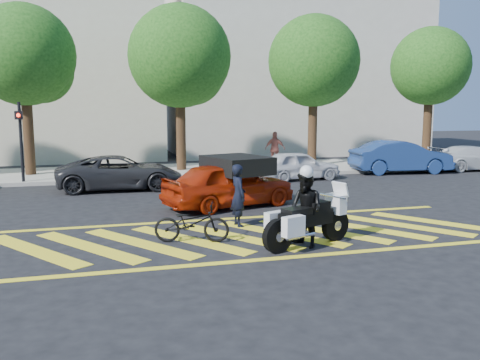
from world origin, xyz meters
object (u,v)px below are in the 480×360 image
object	(u,v)px
police_motorcycle	(307,221)
parked_mid_right	(298,165)
officer_bike	(238,195)
parked_far_right	(473,158)
officer_moto	(306,210)
parked_right	(401,157)
red_convertible	(229,184)
bicycle	(192,223)
parked_mid_left	(120,172)

from	to	relation	value
police_motorcycle	parked_mid_right	xyz separation A→B (m)	(3.68, 9.68, 0.02)
officer_bike	parked_far_right	distance (m)	16.13
officer_moto	parked_right	bearing A→B (deg)	118.65
parked_far_right	police_motorcycle	bearing A→B (deg)	133.85
red_convertible	officer_bike	bearing A→B (deg)	153.86
bicycle	parked_mid_left	xyz separation A→B (m)	(-1.24, 8.01, 0.19)
officer_moto	parked_mid_right	bearing A→B (deg)	138.66
officer_moto	parked_mid_left	size ratio (longest dim) A/B	0.36
bicycle	parked_far_right	distance (m)	17.97
police_motorcycle	red_convertible	xyz separation A→B (m)	(-0.53, 4.75, 0.12)
police_motorcycle	parked_right	xyz separation A→B (m)	(9.03, 10.45, 0.17)
officer_bike	red_convertible	size ratio (longest dim) A/B	0.39
officer_moto	parked_far_right	world-z (taller)	officer_moto
police_motorcycle	parked_mid_left	bearing A→B (deg)	91.10
police_motorcycle	parked_mid_right	world-z (taller)	parked_mid_right
police_motorcycle	parked_mid_right	distance (m)	10.35
police_motorcycle	bicycle	bearing A→B (deg)	135.54
police_motorcycle	parked_right	bearing A→B (deg)	28.75
officer_bike	police_motorcycle	distance (m)	2.45
officer_moto	parked_mid_right	xyz separation A→B (m)	(3.70, 9.66, -0.22)
parked_mid_right	parked_right	bearing A→B (deg)	-87.40
bicycle	officer_moto	world-z (taller)	officer_moto
parked_mid_right	parked_far_right	world-z (taller)	parked_mid_right
bicycle	red_convertible	size ratio (longest dim) A/B	0.41
parked_far_right	red_convertible	bearing A→B (deg)	117.91
red_convertible	parked_far_right	xyz separation A→B (m)	(13.51, 5.70, -0.11)
officer_bike	parked_right	bearing A→B (deg)	-56.56
parked_right	parked_far_right	world-z (taller)	parked_right
red_convertible	parked_mid_left	xyz separation A→B (m)	(-3.04, 4.30, -0.07)
officer_bike	parked_right	xyz separation A→B (m)	(9.94, 8.18, -0.04)
parked_mid_left	parked_right	xyz separation A→B (m)	(12.60, 1.40, 0.12)
officer_bike	bicycle	bearing A→B (deg)	124.97
bicycle	parked_mid_right	world-z (taller)	parked_mid_right
officer_moto	red_convertible	world-z (taller)	officer_moto
bicycle	police_motorcycle	bearing A→B (deg)	-98.02
parked_right	parked_far_right	distance (m)	3.96
bicycle	police_motorcycle	size ratio (longest dim) A/B	0.72
officer_bike	police_motorcycle	world-z (taller)	officer_bike
parked_mid_left	parked_far_right	distance (m)	16.61
parked_far_right	parked_mid_right	bearing A→B (deg)	99.77
parked_mid_left	red_convertible	bearing A→B (deg)	-142.94
bicycle	red_convertible	bearing A→B (deg)	-9.83
parked_mid_left	parked_mid_right	distance (m)	7.27
parked_right	parked_far_right	size ratio (longest dim) A/B	1.12
officer_bike	parked_right	world-z (taller)	officer_bike
parked_mid_left	parked_far_right	xyz separation A→B (m)	(16.55, 1.40, -0.04)
bicycle	parked_right	size ratio (longest dim) A/B	0.37
officer_bike	bicycle	world-z (taller)	officer_bike
red_convertible	bicycle	bearing A→B (deg)	136.78
red_convertible	parked_mid_right	xyz separation A→B (m)	(4.21, 4.93, -0.09)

